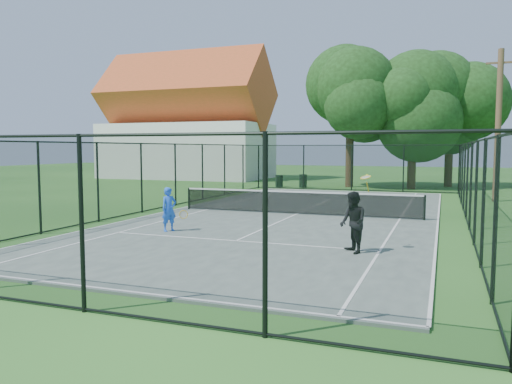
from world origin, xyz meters
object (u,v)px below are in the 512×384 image
(tennis_net, at_px, (297,202))
(player_blue, at_px, (169,209))
(utility_pole, at_px, (498,125))
(player_black, at_px, (353,222))
(trash_bin_left, at_px, (279,181))
(trash_bin_right, at_px, (303,181))

(tennis_net, bearing_deg, player_blue, -116.20)
(utility_pole, height_order, player_black, utility_pole)
(player_black, bearing_deg, trash_bin_left, 112.77)
(player_black, bearing_deg, tennis_net, 116.83)
(player_blue, height_order, player_black, player_black)
(trash_bin_right, distance_m, player_black, 22.45)
(tennis_net, bearing_deg, trash_bin_left, 110.72)
(utility_pole, bearing_deg, player_blue, -126.89)
(tennis_net, relative_size, trash_bin_right, 10.82)
(tennis_net, height_order, utility_pole, utility_pole)
(trash_bin_right, relative_size, utility_pole, 0.12)
(utility_pole, xyz_separation_m, player_black, (-4.71, -15.87, -3.12))
(player_blue, relative_size, player_black, 0.71)
(trash_bin_left, xyz_separation_m, player_blue, (2.66, -19.81, 0.34))
(tennis_net, bearing_deg, player_black, -63.17)
(trash_bin_right, xyz_separation_m, utility_pole, (11.86, -5.40, 3.51))
(tennis_net, height_order, trash_bin_right, tennis_net)
(tennis_net, xyz_separation_m, trash_bin_right, (-3.67, 14.40, -0.11))
(player_blue, bearing_deg, trash_bin_left, 97.65)
(tennis_net, distance_m, player_blue, 6.19)
(tennis_net, relative_size, trash_bin_left, 11.75)
(tennis_net, distance_m, trash_bin_left, 15.25)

